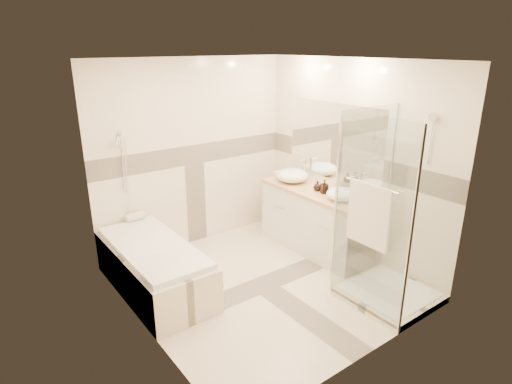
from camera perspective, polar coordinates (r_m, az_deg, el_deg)
room at (r=4.59m, az=1.32°, el=1.56°), size 2.82×3.02×2.52m
bathtub at (r=4.98m, az=-13.44°, el=-9.46°), size 0.75×1.70×0.56m
vanity at (r=5.75m, az=7.92°, el=-3.73°), size 0.58×1.62×0.85m
shower_enclosure at (r=4.77m, az=16.20°, el=-8.34°), size 0.96×0.93×2.04m
vessel_sink_near at (r=5.88m, az=4.88°, el=2.22°), size 0.44×0.44×0.18m
vessel_sink_far at (r=5.28m, az=11.35°, el=-0.27°), size 0.37×0.37×0.15m
faucet_near at (r=6.00m, az=6.45°, el=3.30°), size 0.12×0.03×0.29m
faucet_far at (r=5.41m, az=12.96°, el=1.07°), size 0.11×0.03×0.28m
amenity_bottle_a at (r=5.46m, az=9.09°, el=0.72°), size 0.10×0.11×0.18m
amenity_bottle_b at (r=5.55m, az=8.18°, el=0.80°), size 0.13×0.13×0.13m
folded_towels at (r=6.06m, az=3.46°, el=2.26°), size 0.19×0.26×0.08m
rolled_towel at (r=5.54m, az=-15.80°, el=-3.16°), size 0.23×0.10×0.10m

